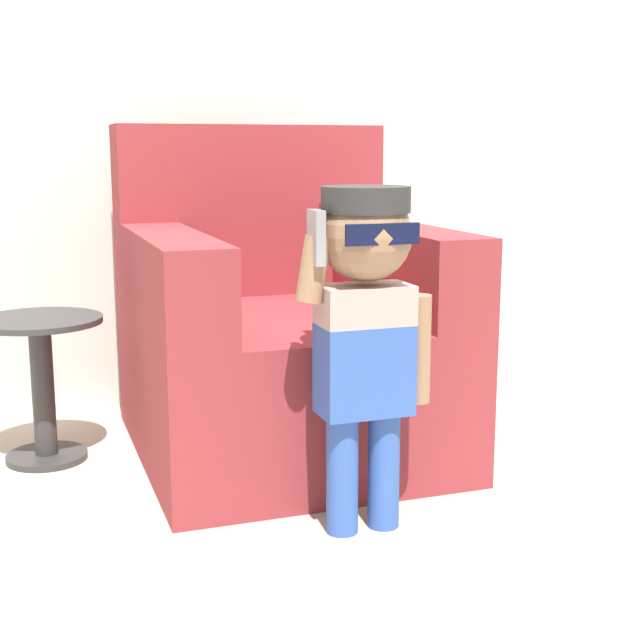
# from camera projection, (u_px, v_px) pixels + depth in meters

# --- Properties ---
(ground_plane) EXTENTS (10.00, 10.00, 0.00)m
(ground_plane) POSITION_uv_depth(u_px,v_px,m) (326.00, 442.00, 2.97)
(ground_plane) COLOR #BCB29E
(wall_back) EXTENTS (10.00, 0.05, 2.60)m
(wall_back) POSITION_uv_depth(u_px,v_px,m) (265.00, 57.00, 3.35)
(wall_back) COLOR silver
(wall_back) RESTS_ON ground_plane
(armchair) EXTENTS (0.93, 1.04, 1.04)m
(armchair) POSITION_uv_depth(u_px,v_px,m) (280.00, 335.00, 2.88)
(armchair) COLOR maroon
(armchair) RESTS_ON ground_plane
(person_child) EXTENTS (0.36, 0.27, 0.87)m
(person_child) POSITION_uv_depth(u_px,v_px,m) (365.00, 306.00, 2.18)
(person_child) COLOR #3356AD
(person_child) RESTS_ON ground_plane
(side_table) EXTENTS (0.38, 0.38, 0.45)m
(side_table) POSITION_uv_depth(u_px,v_px,m) (42.00, 374.00, 2.75)
(side_table) COLOR #333333
(side_table) RESTS_ON ground_plane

